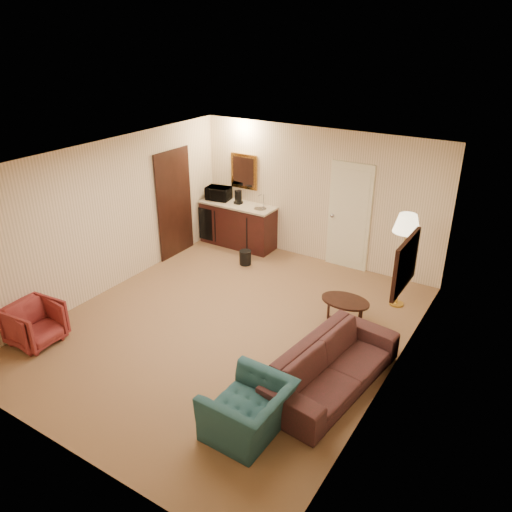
{
  "coord_description": "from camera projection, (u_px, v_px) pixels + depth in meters",
  "views": [
    {
      "loc": [
        3.87,
        -5.37,
        4.26
      ],
      "look_at": [
        0.19,
        0.5,
        1.06
      ],
      "focal_mm": 35.0,
      "sensor_mm": 36.0,
      "label": 1
    }
  ],
  "objects": [
    {
      "name": "ground",
      "position": [
        229.0,
        326.0,
        7.79
      ],
      "size": [
        6.0,
        6.0,
        0.0
      ],
      "primitive_type": "plane",
      "color": "brown",
      "rests_on": "ground"
    },
    {
      "name": "room_walls",
      "position": [
        250.0,
        207.0,
        7.7
      ],
      "size": [
        5.02,
        6.01,
        2.61
      ],
      "color": "beige",
      "rests_on": "ground"
    },
    {
      "name": "wetbar_cabinet",
      "position": [
        238.0,
        225.0,
        10.48
      ],
      "size": [
        1.64,
        0.58,
        0.92
      ],
      "primitive_type": "cube",
      "color": "black",
      "rests_on": "ground"
    },
    {
      "name": "sofa",
      "position": [
        334.0,
        359.0,
        6.32
      ],
      "size": [
        0.88,
        2.21,
        0.84
      ],
      "primitive_type": "imported",
      "rotation": [
        0.0,
        0.0,
        1.45
      ],
      "color": "black",
      "rests_on": "ground"
    },
    {
      "name": "teal_armchair",
      "position": [
        249.0,
        403.0,
        5.6
      ],
      "size": [
        0.64,
        0.97,
        0.83
      ],
      "primitive_type": "imported",
      "rotation": [
        0.0,
        0.0,
        -1.59
      ],
      "color": "#204851",
      "rests_on": "ground"
    },
    {
      "name": "rose_chair_near",
      "position": [
        35.0,
        322.0,
        7.26
      ],
      "size": [
        0.69,
        0.73,
        0.69
      ],
      "primitive_type": "imported",
      "rotation": [
        0.0,
        0.0,
        1.66
      ],
      "color": "maroon",
      "rests_on": "ground"
    },
    {
      "name": "rose_chair_far",
      "position": [
        35.0,
        323.0,
        7.26
      ],
      "size": [
        0.68,
        0.71,
        0.66
      ],
      "primitive_type": "imported",
      "rotation": [
        0.0,
        0.0,
        1.45
      ],
      "color": "maroon",
      "rests_on": "ground"
    },
    {
      "name": "coffee_table",
      "position": [
        344.0,
        312.0,
        7.74
      ],
      "size": [
        0.9,
        0.78,
        0.44
      ],
      "primitive_type": "cube",
      "rotation": [
        0.0,
        0.0,
        0.41
      ],
      "color": "black",
      "rests_on": "ground"
    },
    {
      "name": "floor_lamp",
      "position": [
        402.0,
        261.0,
        8.05
      ],
      "size": [
        0.51,
        0.51,
        1.62
      ],
      "primitive_type": "cube",
      "rotation": [
        0.0,
        0.0,
        0.21
      ],
      "color": "gold",
      "rests_on": "ground"
    },
    {
      "name": "waste_bin",
      "position": [
        245.0,
        258.0,
        9.75
      ],
      "size": [
        0.26,
        0.26,
        0.29
      ],
      "primitive_type": "cylinder",
      "rotation": [
        0.0,
        0.0,
        -0.17
      ],
      "color": "black",
      "rests_on": "ground"
    },
    {
      "name": "microwave",
      "position": [
        218.0,
        192.0,
        10.47
      ],
      "size": [
        0.54,
        0.36,
        0.34
      ],
      "primitive_type": "imported",
      "rotation": [
        0.0,
        0.0,
        0.18
      ],
      "color": "black",
      "rests_on": "wetbar_cabinet"
    },
    {
      "name": "coffee_maker",
      "position": [
        238.0,
        197.0,
        10.25
      ],
      "size": [
        0.17,
        0.17,
        0.28
      ],
      "primitive_type": "cylinder",
      "rotation": [
        0.0,
        0.0,
        -0.19
      ],
      "color": "black",
      "rests_on": "wetbar_cabinet"
    }
  ]
}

